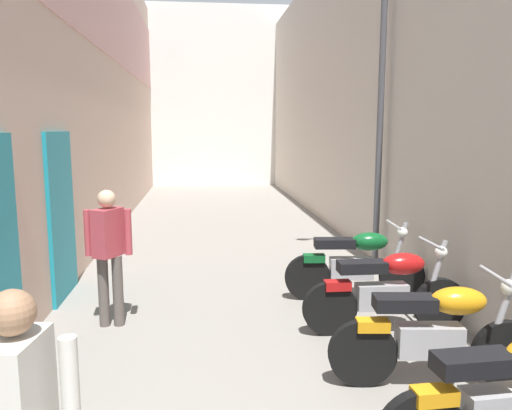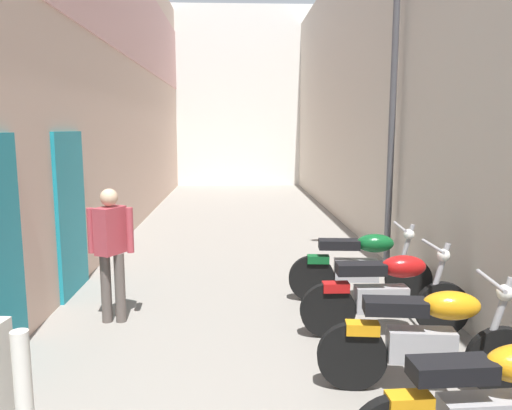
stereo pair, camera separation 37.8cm
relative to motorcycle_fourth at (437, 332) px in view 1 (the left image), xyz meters
The scene contains 9 objects.
ground_plane 3.76m from the motorcycle_fourth, 113.16° to the left, with size 36.77×36.77×0.00m, color gray.
building_left 7.31m from the motorcycle_fourth, 127.13° to the left, with size 0.45×20.77×6.65m.
building_right 6.12m from the motorcycle_fourth, 78.13° to the left, with size 0.45×20.77×6.19m.
building_far_end 17.13m from the motorcycle_fourth, 94.98° to the left, with size 7.81×2.00×6.90m, color silver.
motorcycle_fourth is the anchor object (origin of this frame).
motorcycle_fifth 1.17m from the motorcycle_fourth, 90.00° to the left, with size 1.85×0.58×1.04m.
motorcycle_sixth 2.28m from the motorcycle_fourth, 90.00° to the left, with size 1.85×0.58×1.04m.
pedestrian_further_down 3.52m from the motorcycle_fourth, 150.69° to the left, with size 0.52×0.39×1.57m.
street_lamp 4.49m from the motorcycle_fourth, 79.32° to the left, with size 0.79×0.18×4.97m.
Camera 1 is at (-0.54, 1.05, 2.24)m, focal length 35.07 mm.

